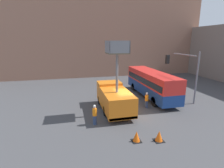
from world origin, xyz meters
The scene contains 9 objects.
ground_plane centered at (0.00, 0.00, 0.00)m, with size 120.00×120.00×0.00m, color #424244.
building_backdrop_far centered at (0.00, 23.42, 9.47)m, with size 44.00×10.00×18.95m.
utility_truck centered at (-1.18, 1.01, 1.52)m, with size 2.59×6.51×7.07m.
city_bus centered at (4.54, 4.40, 1.93)m, with size 2.52×10.48×3.29m.
traffic_light_pole centered at (6.88, 0.83, 4.06)m, with size 4.04×3.79×5.94m.
road_worker_near_truck centered at (-3.57, -1.61, 0.89)m, with size 0.38×0.38×1.79m.
road_worker_directing centered at (2.40, 0.93, 0.86)m, with size 0.38×0.38×1.74m.
traffic_cone_near_truck centered at (-1.03, -4.93, 0.36)m, with size 0.67×0.67×0.77m.
traffic_cone_mid_road centered at (0.57, -5.28, 0.38)m, with size 0.69×0.69×0.79m.
Camera 1 is at (-5.39, -15.46, 7.06)m, focal length 28.00 mm.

